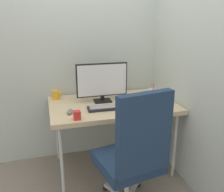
# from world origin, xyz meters

# --- Properties ---
(ground_plane) EXTENTS (8.00, 8.00, 0.00)m
(ground_plane) POSITION_xyz_m (0.00, 0.00, 0.00)
(ground_plane) COLOR slate
(wall_back) EXTENTS (2.95, 0.04, 2.80)m
(wall_back) POSITION_xyz_m (0.00, 0.43, 1.40)
(wall_back) COLOR #B7C1BC
(wall_back) RESTS_ON ground_plane
(wall_side_right) EXTENTS (0.04, 2.51, 2.80)m
(wall_side_right) POSITION_xyz_m (0.66, -0.25, 1.40)
(wall_side_right) COLOR #B7C1BC
(wall_side_right) RESTS_ON ground_plane
(desk) EXTENTS (1.25, 0.80, 0.74)m
(desk) POSITION_xyz_m (0.00, 0.00, 0.70)
(desk) COLOR #D1B78C
(desk) RESTS_ON ground_plane
(office_chair) EXTENTS (0.57, 0.57, 1.09)m
(office_chair) POSITION_xyz_m (-0.02, -0.70, 0.57)
(office_chair) COLOR black
(office_chair) RESTS_ON ground_plane
(monitor) EXTENTS (0.53, 0.14, 0.40)m
(monitor) POSITION_xyz_m (-0.08, 0.09, 0.95)
(monitor) COLOR black
(monitor) RESTS_ON desk
(keyboard) EXTENTS (0.48, 0.13, 0.03)m
(keyboard) POSITION_xyz_m (-0.04, -0.16, 0.75)
(keyboard) COLOR black
(keyboard) RESTS_ON desk
(mouse) EXTENTS (0.08, 0.12, 0.04)m
(mouse) POSITION_xyz_m (-0.44, -0.17, 0.76)
(mouse) COLOR slate
(mouse) RESTS_ON desk
(pen_holder) EXTENTS (0.10, 0.10, 0.18)m
(pen_holder) POSITION_xyz_m (0.46, 0.04, 0.79)
(pen_holder) COLOR #B2B5BA
(pen_holder) RESTS_ON desk
(notebook) EXTENTS (0.15, 0.22, 0.02)m
(notebook) POSITION_xyz_m (0.33, -0.22, 0.75)
(notebook) COLOR silver
(notebook) RESTS_ON desk
(coffee_mug) EXTENTS (0.11, 0.08, 0.09)m
(coffee_mug) POSITION_xyz_m (-0.54, 0.28, 0.79)
(coffee_mug) COLOR orange
(coffee_mug) RESTS_ON desk
(desk_clamp_accessory) EXTENTS (0.06, 0.06, 0.07)m
(desk_clamp_accessory) POSITION_xyz_m (-0.40, -0.33, 0.78)
(desk_clamp_accessory) COLOR red
(desk_clamp_accessory) RESTS_ON desk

